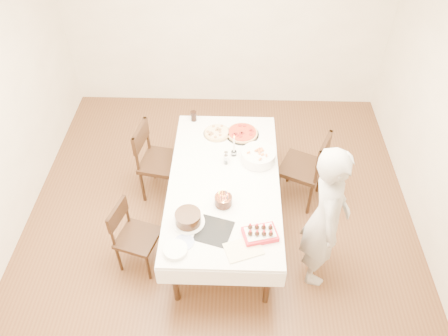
{
  "coord_description": "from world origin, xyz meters",
  "views": [
    {
      "loc": [
        0.15,
        -3.11,
        4.01
      ],
      "look_at": [
        0.05,
        0.03,
        0.93
      ],
      "focal_mm": 35.0,
      "sensor_mm": 36.0,
      "label": 1
    }
  ],
  "objects_px": {
    "chair_right_savory": "(302,168)",
    "strawberry_box": "(260,234)",
    "pasta_bowl": "(258,156)",
    "dining_table": "(224,204)",
    "pizza_white": "(217,133)",
    "cola_glass": "(194,116)",
    "chair_left_dessert": "(138,238)",
    "taper_candle": "(234,145)",
    "chair_left_savory": "(161,162)",
    "person": "(326,218)",
    "layer_cake": "(188,218)",
    "pizza_pepperoni": "(242,133)",
    "birthday_cake": "(223,198)"
  },
  "relations": [
    {
      "from": "chair_left_dessert",
      "to": "strawberry_box",
      "type": "relative_size",
      "value": 2.69
    },
    {
      "from": "chair_right_savory",
      "to": "strawberry_box",
      "type": "height_order",
      "value": "chair_right_savory"
    },
    {
      "from": "person",
      "to": "cola_glass",
      "type": "xyz_separation_m",
      "value": [
        -1.36,
        1.53,
        -0.02
      ]
    },
    {
      "from": "pizza_pepperoni",
      "to": "birthday_cake",
      "type": "height_order",
      "value": "birthday_cake"
    },
    {
      "from": "person",
      "to": "taper_candle",
      "type": "height_order",
      "value": "person"
    },
    {
      "from": "chair_left_dessert",
      "to": "dining_table",
      "type": "bearing_deg",
      "value": -132.47
    },
    {
      "from": "cola_glass",
      "to": "strawberry_box",
      "type": "xyz_separation_m",
      "value": [
        0.74,
        -1.69,
        -0.03
      ]
    },
    {
      "from": "pizza_white",
      "to": "birthday_cake",
      "type": "xyz_separation_m",
      "value": [
        0.1,
        -1.06,
        0.07
      ]
    },
    {
      "from": "chair_left_dessert",
      "to": "layer_cake",
      "type": "distance_m",
      "value": 0.67
    },
    {
      "from": "chair_right_savory",
      "to": "layer_cake",
      "type": "xyz_separation_m",
      "value": [
        -1.2,
        -1.04,
        0.32
      ]
    },
    {
      "from": "dining_table",
      "to": "strawberry_box",
      "type": "xyz_separation_m",
      "value": [
        0.35,
        -0.7,
        0.41
      ]
    },
    {
      "from": "chair_right_savory",
      "to": "pasta_bowl",
      "type": "height_order",
      "value": "chair_right_savory"
    },
    {
      "from": "taper_candle",
      "to": "chair_left_savory",
      "type": "bearing_deg",
      "value": 171.23
    },
    {
      "from": "chair_left_savory",
      "to": "layer_cake",
      "type": "xyz_separation_m",
      "value": [
        0.43,
        -1.08,
        0.32
      ]
    },
    {
      "from": "layer_cake",
      "to": "strawberry_box",
      "type": "relative_size",
      "value": 1.01
    },
    {
      "from": "birthday_cake",
      "to": "cola_glass",
      "type": "bearing_deg",
      "value": 106.72
    },
    {
      "from": "pasta_bowl",
      "to": "cola_glass",
      "type": "relative_size",
      "value": 2.88
    },
    {
      "from": "birthday_cake",
      "to": "dining_table",
      "type": "bearing_deg",
      "value": 90.57
    },
    {
      "from": "pizza_pepperoni",
      "to": "person",
      "type": "bearing_deg",
      "value": -58.72
    },
    {
      "from": "taper_candle",
      "to": "dining_table",
      "type": "bearing_deg",
      "value": -103.92
    },
    {
      "from": "cola_glass",
      "to": "birthday_cake",
      "type": "distance_m",
      "value": 1.37
    },
    {
      "from": "chair_right_savory",
      "to": "pasta_bowl",
      "type": "xyz_separation_m",
      "value": [
        -0.52,
        -0.17,
        0.32
      ]
    },
    {
      "from": "chair_right_savory",
      "to": "dining_table",
      "type": "bearing_deg",
      "value": -127.36
    },
    {
      "from": "pasta_bowl",
      "to": "strawberry_box",
      "type": "relative_size",
      "value": 1.19
    },
    {
      "from": "chair_right_savory",
      "to": "chair_left_dessert",
      "type": "distance_m",
      "value": 2.0
    },
    {
      "from": "person",
      "to": "layer_cake",
      "type": "height_order",
      "value": "person"
    },
    {
      "from": "birthday_cake",
      "to": "pizza_pepperoni",
      "type": "bearing_deg",
      "value": 80.18
    },
    {
      "from": "chair_left_savory",
      "to": "pasta_bowl",
      "type": "relative_size",
      "value": 2.68
    },
    {
      "from": "pizza_white",
      "to": "cola_glass",
      "type": "relative_size",
      "value": 2.54
    },
    {
      "from": "pizza_pepperoni",
      "to": "birthday_cake",
      "type": "xyz_separation_m",
      "value": [
        -0.18,
        -1.07,
        0.07
      ]
    },
    {
      "from": "cola_glass",
      "to": "chair_left_dessert",
      "type": "bearing_deg",
      "value": -107.24
    },
    {
      "from": "chair_right_savory",
      "to": "chair_left_dessert",
      "type": "height_order",
      "value": "chair_right_savory"
    },
    {
      "from": "chair_right_savory",
      "to": "strawberry_box",
      "type": "bearing_deg",
      "value": -89.96
    },
    {
      "from": "dining_table",
      "to": "taper_candle",
      "type": "distance_m",
      "value": 0.65
    },
    {
      "from": "dining_table",
      "to": "pizza_pepperoni",
      "type": "height_order",
      "value": "pizza_pepperoni"
    },
    {
      "from": "chair_right_savory",
      "to": "chair_left_savory",
      "type": "height_order",
      "value": "chair_right_savory"
    },
    {
      "from": "chair_left_dessert",
      "to": "chair_right_savory",
      "type": "bearing_deg",
      "value": -133.71
    },
    {
      "from": "person",
      "to": "chair_left_dessert",
      "type": "bearing_deg",
      "value": 95.73
    },
    {
      "from": "dining_table",
      "to": "pizza_white",
      "type": "bearing_deg",
      "value": 97.81
    },
    {
      "from": "cola_glass",
      "to": "chair_right_savory",
      "type": "bearing_deg",
      "value": -21.76
    },
    {
      "from": "person",
      "to": "layer_cake",
      "type": "xyz_separation_m",
      "value": [
        -1.28,
        -0.02,
        -0.03
      ]
    },
    {
      "from": "cola_glass",
      "to": "birthday_cake",
      "type": "xyz_separation_m",
      "value": [
        0.4,
        -1.32,
        0.03
      ]
    },
    {
      "from": "chair_left_savory",
      "to": "pizza_pepperoni",
      "type": "height_order",
      "value": "chair_left_savory"
    },
    {
      "from": "chair_left_savory",
      "to": "birthday_cake",
      "type": "distance_m",
      "value": 1.19
    },
    {
      "from": "cola_glass",
      "to": "strawberry_box",
      "type": "height_order",
      "value": "cola_glass"
    },
    {
      "from": "person",
      "to": "pasta_bowl",
      "type": "xyz_separation_m",
      "value": [
        -0.61,
        0.85,
        -0.02
      ]
    },
    {
      "from": "person",
      "to": "pizza_pepperoni",
      "type": "distance_m",
      "value": 1.5
    },
    {
      "from": "chair_right_savory",
      "to": "taper_candle",
      "type": "xyz_separation_m",
      "value": [
        -0.79,
        -0.09,
        0.4
      ]
    },
    {
      "from": "taper_candle",
      "to": "layer_cake",
      "type": "relative_size",
      "value": 0.91
    },
    {
      "from": "taper_candle",
      "to": "strawberry_box",
      "type": "distance_m",
      "value": 1.13
    }
  ]
}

